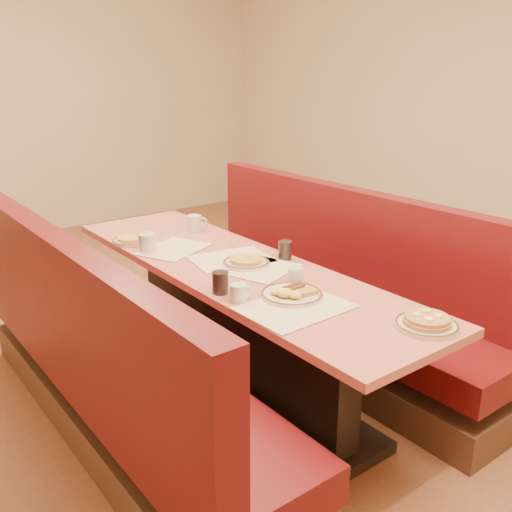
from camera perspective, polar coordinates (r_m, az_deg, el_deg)
ground at (r=3.35m, az=-2.08°, el=-13.07°), size 8.00×8.00×0.00m
room_envelope at (r=2.87m, az=-2.56°, el=22.03°), size 6.04×8.04×2.82m
diner_table at (r=3.17m, az=-2.16°, el=-7.30°), size 0.70×2.50×0.75m
booth_left at (r=2.87m, az=-14.39°, el=-11.16°), size 0.55×2.50×1.05m
booth_right at (r=3.61m, az=7.38°, el=-4.37°), size 0.55×2.50×1.05m
placemat_near_left at (r=2.50m, az=3.94°, el=-5.13°), size 0.47×0.36×0.00m
placemat_near_right at (r=2.95m, az=0.86°, el=-1.35°), size 0.42×0.36×0.00m
placemat_far_left at (r=3.31m, az=-8.24°, el=0.72°), size 0.47×0.43×0.00m
placemat_far_right at (r=3.11m, az=-2.50°, el=-0.28°), size 0.47×0.38×0.00m
pancake_plate at (r=2.41m, az=16.71°, el=-6.41°), size 0.26×0.26×0.06m
eggs_plate at (r=2.60m, az=3.57°, el=-3.80°), size 0.29×0.29×0.06m
extra_plate_mid at (r=3.02m, az=-1.01°, el=-0.58°), size 0.25×0.25×0.05m
extra_plate_far at (r=3.49m, az=-12.45°, el=1.56°), size 0.22×0.22×0.04m
coffee_mug_a at (r=2.77m, az=3.99°, el=-1.89°), size 0.10×0.07×0.08m
coffee_mug_b at (r=2.55m, az=-1.71°, el=-3.68°), size 0.10×0.08×0.08m
coffee_mug_c at (r=3.67m, az=-6.12°, el=3.33°), size 0.13×0.09×0.10m
coffee_mug_d at (r=3.29m, az=-10.78°, el=1.37°), size 0.13×0.10×0.10m
soda_tumbler_near at (r=2.64m, az=-3.59°, el=-2.67°), size 0.08×0.08×0.10m
soda_tumbler_mid at (r=3.11m, az=2.94°, el=0.60°), size 0.07×0.07×0.10m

